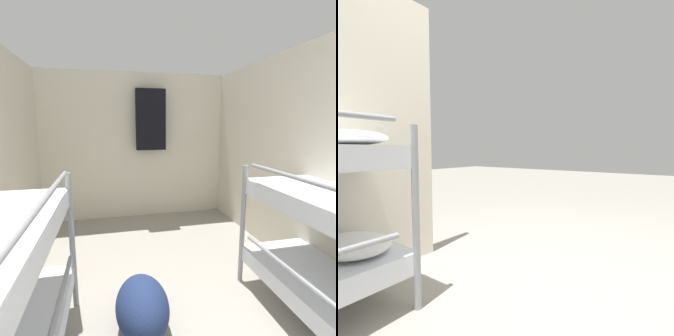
{
  "view_description": "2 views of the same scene",
  "coord_description": "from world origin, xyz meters",
  "views": [
    {
      "loc": [
        -0.45,
        0.36,
        1.49
      ],
      "look_at": [
        0.09,
        2.64,
        1.08
      ],
      "focal_mm": 28.0,
      "sensor_mm": 36.0,
      "label": 1
    },
    {
      "loc": [
        -0.59,
        1.5,
        0.97
      ],
      "look_at": [
        -0.15,
        0.89,
        0.92
      ],
      "focal_mm": 28.0,
      "sensor_mm": 36.0,
      "label": 2
    }
  ],
  "objects": [
    {
      "name": "ground_plane",
      "position": [
        0.0,
        0.0,
        0.0
      ],
      "size": [
        20.0,
        20.0,
        0.0
      ],
      "primitive_type": "plane",
      "color": "gray"
    }
  ]
}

